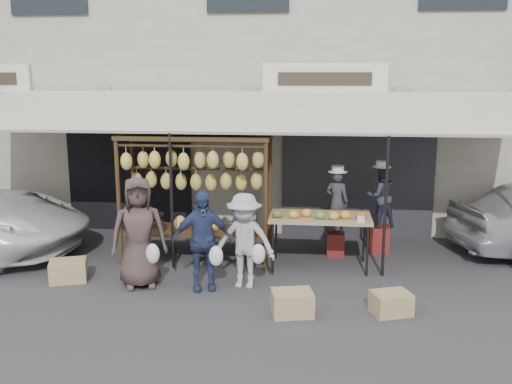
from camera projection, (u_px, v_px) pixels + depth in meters
The scene contains 15 objects.
ground_plane at pixel (220, 296), 8.49m from camera, with size 90.00×90.00×0.00m, color #2D2D30.
shophouse at pixel (263, 57), 14.08m from camera, with size 24.00×6.15×7.30m.
awning at pixel (240, 112), 10.19m from camera, with size 10.00×2.35×2.92m.
banana_rack at pixel (195, 173), 9.73m from camera, with size 2.60×0.90×2.24m.
produce_table at pixel (320, 218), 9.54m from camera, with size 1.70×0.90×1.04m.
vendor_left at pixel (337, 202), 10.16m from camera, with size 0.42×0.27×1.15m, color #333338.
vendor_right at pixel (381, 196), 10.36m from camera, with size 0.56×0.43×1.14m, color #292E3C.
customer_left at pixel (139, 233), 8.71m from camera, with size 0.84×0.55×1.73m, color #413230.
customer_mid at pixel (202, 240), 8.62m from camera, with size 0.90×0.38×1.54m, color navy.
customer_right at pixel (244, 241), 8.72m from camera, with size 0.96×0.55×1.48m, color #A0A0A6.
stool_left at pixel (335, 244), 10.32m from camera, with size 0.31×0.31×0.43m, color maroon.
stool_right at pixel (379, 239), 10.52m from camera, with size 0.35×0.35×0.49m, color maroon.
crate_near_a at pixel (292, 303), 7.80m from camera, with size 0.55×0.42×0.33m, color tan.
crate_near_b at pixel (391, 303), 7.82m from camera, with size 0.51×0.39×0.31m, color tan.
crate_far at pixel (68, 271), 9.08m from camera, with size 0.56×0.43×0.34m, color tan.
Camera 1 is at (1.42, -7.90, 3.23)m, focal length 40.00 mm.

